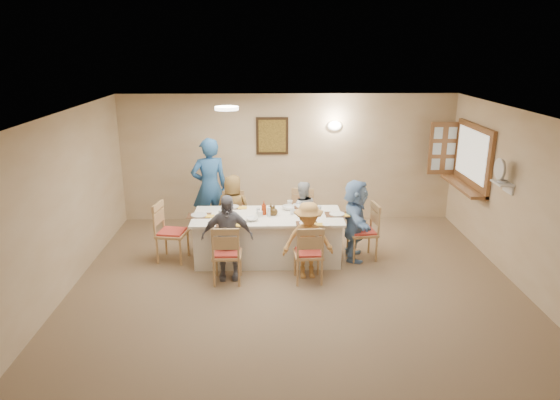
{
  "coord_description": "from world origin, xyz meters",
  "views": [
    {
      "loc": [
        -0.39,
        -6.07,
        3.39
      ],
      "look_at": [
        -0.2,
        1.4,
        1.05
      ],
      "focal_mm": 32.0,
      "sensor_mm": 36.0,
      "label": 1
    }
  ],
  "objects_px": {
    "chair_front_right": "(308,252)",
    "diner_front_right": "(308,240)",
    "chair_left_end": "(172,232)",
    "diner_back_right": "(302,213)",
    "diner_right_end": "(355,220)",
    "chair_back_right": "(301,216)",
    "condiment_ketchup": "(264,208)",
    "diner_back_left": "(233,210)",
    "dining_table": "(268,237)",
    "diner_front_left": "(227,237)",
    "desk_fan": "(502,173)",
    "chair_right_end": "(363,231)",
    "chair_front_left": "(227,253)",
    "caregiver": "(210,187)",
    "chair_back_left": "(234,217)",
    "serving_hatch": "(473,157)"
  },
  "relations": [
    {
      "from": "serving_hatch",
      "to": "desk_fan",
      "type": "height_order",
      "value": "serving_hatch"
    },
    {
      "from": "diner_back_left",
      "to": "dining_table",
      "type": "bearing_deg",
      "value": 139.08
    },
    {
      "from": "chair_back_right",
      "to": "chair_left_end",
      "type": "xyz_separation_m",
      "value": [
        -2.15,
        -0.8,
        0.03
      ]
    },
    {
      "from": "chair_front_right",
      "to": "diner_right_end",
      "type": "bearing_deg",
      "value": -138.44
    },
    {
      "from": "chair_front_left",
      "to": "chair_right_end",
      "type": "height_order",
      "value": "chair_right_end"
    },
    {
      "from": "dining_table",
      "to": "diner_right_end",
      "type": "relative_size",
      "value": 1.79
    },
    {
      "from": "chair_back_left",
      "to": "diner_front_left",
      "type": "xyz_separation_m",
      "value": [
        0.0,
        -1.48,
        0.21
      ]
    },
    {
      "from": "chair_front_left",
      "to": "diner_front_right",
      "type": "distance_m",
      "value": 1.21
    },
    {
      "from": "diner_front_right",
      "to": "diner_right_end",
      "type": "height_order",
      "value": "diner_right_end"
    },
    {
      "from": "diner_back_right",
      "to": "diner_front_right",
      "type": "xyz_separation_m",
      "value": [
        -0.0,
        -1.36,
        0.03
      ]
    },
    {
      "from": "chair_back_right",
      "to": "chair_front_left",
      "type": "relative_size",
      "value": 1.01
    },
    {
      "from": "chair_left_end",
      "to": "diner_front_left",
      "type": "bearing_deg",
      "value": -115.87
    },
    {
      "from": "desk_fan",
      "to": "condiment_ketchup",
      "type": "relative_size",
      "value": 1.33
    },
    {
      "from": "chair_right_end",
      "to": "diner_back_left",
      "type": "xyz_separation_m",
      "value": [
        -2.15,
        0.68,
        0.16
      ]
    },
    {
      "from": "chair_right_end",
      "to": "diner_back_right",
      "type": "xyz_separation_m",
      "value": [
        -0.95,
        0.68,
        0.09
      ]
    },
    {
      "from": "chair_right_end",
      "to": "caregiver",
      "type": "relative_size",
      "value": 0.52
    },
    {
      "from": "chair_front_right",
      "to": "chair_left_end",
      "type": "bearing_deg",
      "value": -23.14
    },
    {
      "from": "chair_back_left",
      "to": "diner_right_end",
      "type": "height_order",
      "value": "diner_right_end"
    },
    {
      "from": "chair_back_right",
      "to": "diner_back_right",
      "type": "height_order",
      "value": "diner_back_right"
    },
    {
      "from": "diner_right_end",
      "to": "chair_front_right",
      "type": "bearing_deg",
      "value": 139.7
    },
    {
      "from": "desk_fan",
      "to": "diner_back_right",
      "type": "height_order",
      "value": "desk_fan"
    },
    {
      "from": "chair_front_right",
      "to": "chair_left_end",
      "type": "height_order",
      "value": "chair_left_end"
    },
    {
      "from": "diner_back_right",
      "to": "condiment_ketchup",
      "type": "height_order",
      "value": "diner_back_right"
    },
    {
      "from": "chair_left_end",
      "to": "diner_back_right",
      "type": "relative_size",
      "value": 0.87
    },
    {
      "from": "chair_right_end",
      "to": "diner_back_right",
      "type": "distance_m",
      "value": 1.17
    },
    {
      "from": "chair_back_right",
      "to": "chair_left_end",
      "type": "height_order",
      "value": "chair_left_end"
    },
    {
      "from": "diner_right_end",
      "to": "caregiver",
      "type": "bearing_deg",
      "value": 70.44
    },
    {
      "from": "diner_right_end",
      "to": "condiment_ketchup",
      "type": "bearing_deg",
      "value": 93.86
    },
    {
      "from": "chair_front_right",
      "to": "diner_front_right",
      "type": "bearing_deg",
      "value": -92.73
    },
    {
      "from": "chair_back_right",
      "to": "chair_front_right",
      "type": "bearing_deg",
      "value": -80.17
    },
    {
      "from": "chair_back_left",
      "to": "diner_front_left",
      "type": "relative_size",
      "value": 0.68
    },
    {
      "from": "chair_back_left",
      "to": "chair_back_right",
      "type": "relative_size",
      "value": 0.97
    },
    {
      "from": "chair_front_right",
      "to": "diner_right_end",
      "type": "xyz_separation_m",
      "value": [
        0.82,
        0.8,
        0.22
      ]
    },
    {
      "from": "diner_front_left",
      "to": "desk_fan",
      "type": "bearing_deg",
      "value": 1.37
    },
    {
      "from": "desk_fan",
      "to": "chair_back_left",
      "type": "bearing_deg",
      "value": 162.91
    },
    {
      "from": "dining_table",
      "to": "diner_back_right",
      "type": "bearing_deg",
      "value": 48.58
    },
    {
      "from": "caregiver",
      "to": "diner_right_end",
      "type": "bearing_deg",
      "value": 137.56
    },
    {
      "from": "chair_front_right",
      "to": "diner_back_right",
      "type": "relative_size",
      "value": 0.8
    },
    {
      "from": "diner_back_left",
      "to": "chair_front_left",
      "type": "bearing_deg",
      "value": 97.65
    },
    {
      "from": "desk_fan",
      "to": "diner_back_left",
      "type": "height_order",
      "value": "desk_fan"
    },
    {
      "from": "diner_right_end",
      "to": "condiment_ketchup",
      "type": "height_order",
      "value": "diner_right_end"
    },
    {
      "from": "chair_right_end",
      "to": "caregiver",
      "type": "xyz_separation_m",
      "value": [
        -2.6,
        1.15,
        0.44
      ]
    },
    {
      "from": "serving_hatch",
      "to": "diner_front_right",
      "type": "bearing_deg",
      "value": -152.43
    },
    {
      "from": "chair_front_left",
      "to": "chair_right_end",
      "type": "xyz_separation_m",
      "value": [
        2.15,
        0.8,
        0.01
      ]
    },
    {
      "from": "chair_back_right",
      "to": "condiment_ketchup",
      "type": "bearing_deg",
      "value": -121.09
    },
    {
      "from": "chair_left_end",
      "to": "diner_front_right",
      "type": "distance_m",
      "value": 2.26
    },
    {
      "from": "diner_front_left",
      "to": "chair_left_end",
      "type": "bearing_deg",
      "value": 142.7
    },
    {
      "from": "desk_fan",
      "to": "chair_left_end",
      "type": "xyz_separation_m",
      "value": [
        -5.05,
        0.46,
        -1.06
      ]
    },
    {
      "from": "diner_back_right",
      "to": "chair_front_left",
      "type": "bearing_deg",
      "value": 48.68
    },
    {
      "from": "diner_front_right",
      "to": "chair_front_right",
      "type": "bearing_deg",
      "value": -94.17
    }
  ]
}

